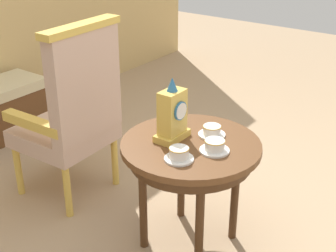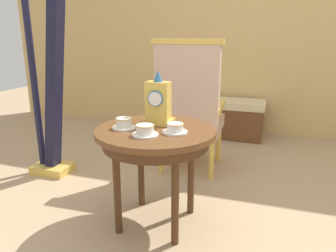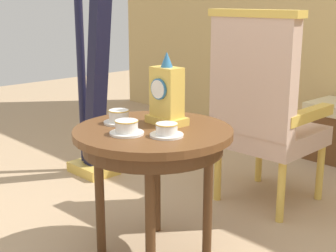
{
  "view_description": "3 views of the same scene",
  "coord_description": "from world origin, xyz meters",
  "px_view_note": "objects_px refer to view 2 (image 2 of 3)",
  "views": [
    {
      "loc": [
        -1.88,
        -1.22,
        1.74
      ],
      "look_at": [
        -0.09,
        0.09,
        0.69
      ],
      "focal_mm": 50.82,
      "sensor_mm": 36.0,
      "label": 1
    },
    {
      "loc": [
        0.58,
        -1.76,
        1.16
      ],
      "look_at": [
        -0.01,
        0.03,
        0.63
      ],
      "focal_mm": 34.27,
      "sensor_mm": 36.0,
      "label": 2
    },
    {
      "loc": [
        1.53,
        -1.46,
        1.2
      ],
      "look_at": [
        -0.01,
        -0.0,
        0.64
      ],
      "focal_mm": 52.41,
      "sensor_mm": 36.0,
      "label": 3
    }
  ],
  "objects_px": {
    "teacup_center": "(175,128)",
    "window_bench": "(225,118)",
    "side_table": "(156,141)",
    "teacup_left": "(124,124)",
    "teacup_right": "(145,131)",
    "mantel_clock": "(158,103)",
    "armchair": "(189,106)",
    "harp": "(49,95)"
  },
  "relations": [
    {
      "from": "side_table",
      "to": "teacup_left",
      "type": "height_order",
      "value": "teacup_left"
    },
    {
      "from": "side_table",
      "to": "teacup_center",
      "type": "xyz_separation_m",
      "value": [
        0.13,
        -0.04,
        0.1
      ]
    },
    {
      "from": "teacup_left",
      "to": "teacup_center",
      "type": "relative_size",
      "value": 0.99
    },
    {
      "from": "teacup_right",
      "to": "harp",
      "type": "distance_m",
      "value": 1.25
    },
    {
      "from": "side_table",
      "to": "teacup_left",
      "type": "distance_m",
      "value": 0.22
    },
    {
      "from": "side_table",
      "to": "window_bench",
      "type": "distance_m",
      "value": 2.02
    },
    {
      "from": "armchair",
      "to": "harp",
      "type": "relative_size",
      "value": 0.66
    },
    {
      "from": "side_table",
      "to": "teacup_center",
      "type": "distance_m",
      "value": 0.17
    },
    {
      "from": "mantel_clock",
      "to": "harp",
      "type": "relative_size",
      "value": 0.2
    },
    {
      "from": "harp",
      "to": "armchair",
      "type": "bearing_deg",
      "value": 20.05
    },
    {
      "from": "harp",
      "to": "teacup_center",
      "type": "bearing_deg",
      "value": -21.63
    },
    {
      "from": "armchair",
      "to": "window_bench",
      "type": "xyz_separation_m",
      "value": [
        0.14,
        1.14,
        -0.37
      ]
    },
    {
      "from": "mantel_clock",
      "to": "armchair",
      "type": "distance_m",
      "value": 0.77
    },
    {
      "from": "teacup_left",
      "to": "teacup_right",
      "type": "xyz_separation_m",
      "value": [
        0.17,
        -0.09,
        -0.0
      ]
    },
    {
      "from": "teacup_right",
      "to": "harp",
      "type": "xyz_separation_m",
      "value": [
        -1.1,
        0.6,
        0.04
      ]
    },
    {
      "from": "side_table",
      "to": "teacup_right",
      "type": "xyz_separation_m",
      "value": [
        -0.01,
        -0.15,
        0.1
      ]
    },
    {
      "from": "teacup_right",
      "to": "teacup_center",
      "type": "height_order",
      "value": "teacup_right"
    },
    {
      "from": "mantel_clock",
      "to": "window_bench",
      "type": "distance_m",
      "value": 1.97
    },
    {
      "from": "teacup_left",
      "to": "mantel_clock",
      "type": "distance_m",
      "value": 0.25
    },
    {
      "from": "teacup_center",
      "to": "harp",
      "type": "relative_size",
      "value": 0.08
    },
    {
      "from": "teacup_right",
      "to": "side_table",
      "type": "bearing_deg",
      "value": 86.76
    },
    {
      "from": "teacup_right",
      "to": "armchair",
      "type": "height_order",
      "value": "armchair"
    },
    {
      "from": "side_table",
      "to": "mantel_clock",
      "type": "distance_m",
      "value": 0.23
    },
    {
      "from": "harp",
      "to": "window_bench",
      "type": "distance_m",
      "value": 2.03
    },
    {
      "from": "teacup_center",
      "to": "armchair",
      "type": "distance_m",
      "value": 0.91
    },
    {
      "from": "teacup_center",
      "to": "window_bench",
      "type": "height_order",
      "value": "teacup_center"
    },
    {
      "from": "teacup_center",
      "to": "window_bench",
      "type": "bearing_deg",
      "value": 90.12
    },
    {
      "from": "armchair",
      "to": "harp",
      "type": "height_order",
      "value": "harp"
    },
    {
      "from": "side_table",
      "to": "teacup_center",
      "type": "height_order",
      "value": "teacup_center"
    },
    {
      "from": "teacup_right",
      "to": "mantel_clock",
      "type": "height_order",
      "value": "mantel_clock"
    },
    {
      "from": "window_bench",
      "to": "harp",
      "type": "bearing_deg",
      "value": -128.81
    },
    {
      "from": "teacup_center",
      "to": "armchair",
      "type": "height_order",
      "value": "armchair"
    },
    {
      "from": "teacup_right",
      "to": "harp",
      "type": "relative_size",
      "value": 0.09
    },
    {
      "from": "teacup_right",
      "to": "mantel_clock",
      "type": "relative_size",
      "value": 0.45
    },
    {
      "from": "harp",
      "to": "teacup_right",
      "type": "bearing_deg",
      "value": -28.43
    },
    {
      "from": "teacup_right",
      "to": "window_bench",
      "type": "xyz_separation_m",
      "value": [
        0.14,
        2.13,
        -0.43
      ]
    },
    {
      "from": "armchair",
      "to": "teacup_left",
      "type": "bearing_deg",
      "value": -100.58
    },
    {
      "from": "side_table",
      "to": "window_bench",
      "type": "relative_size",
      "value": 0.8
    },
    {
      "from": "side_table",
      "to": "teacup_left",
      "type": "xyz_separation_m",
      "value": [
        -0.18,
        -0.05,
        0.1
      ]
    },
    {
      "from": "side_table",
      "to": "harp",
      "type": "relative_size",
      "value": 0.42
    },
    {
      "from": "teacup_left",
      "to": "teacup_right",
      "type": "height_order",
      "value": "teacup_left"
    },
    {
      "from": "harp",
      "to": "window_bench",
      "type": "relative_size",
      "value": 1.9
    }
  ]
}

